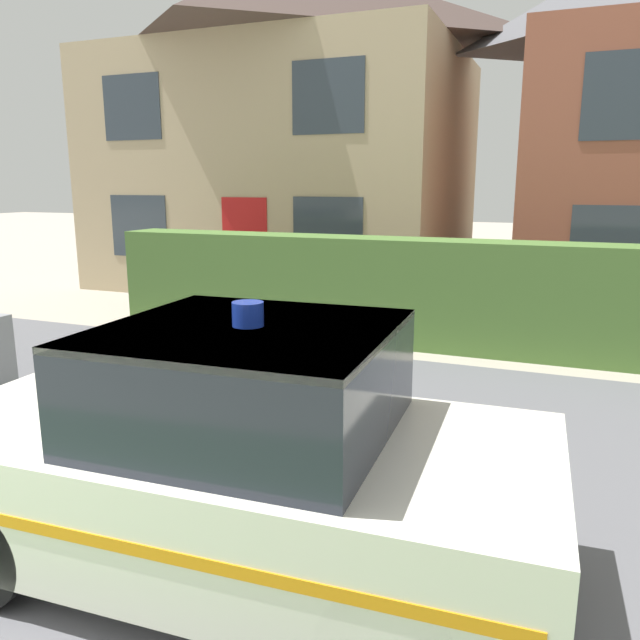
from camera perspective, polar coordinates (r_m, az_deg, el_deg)
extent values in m
cube|color=#5B5B60|center=(6.27, -11.10, -10.01)|extent=(28.00, 6.51, 0.01)
cube|color=#4C7233|center=(9.25, 10.22, 2.36)|extent=(10.28, 0.79, 1.58)
cylinder|color=black|center=(5.25, -15.87, -10.73)|extent=(0.68, 0.23, 0.68)
cylinder|color=black|center=(4.43, 11.14, -14.96)|extent=(0.68, 0.23, 0.68)
cube|color=silver|center=(3.99, -8.11, -14.52)|extent=(3.90, 1.92, 0.75)
cube|color=#232833|center=(3.67, -6.46, -5.30)|extent=(1.69, 1.64, 0.62)
cube|color=silver|center=(3.59, -6.57, -0.85)|extent=(1.69, 1.64, 0.04)
cube|color=orange|center=(4.69, -3.19, -9.43)|extent=(3.63, 0.18, 0.07)
cube|color=orange|center=(3.31, -15.48, -19.81)|extent=(3.63, 0.18, 0.07)
cylinder|color=#1933A5|center=(3.57, -6.61, 0.55)|extent=(0.18, 0.18, 0.14)
cube|color=tan|center=(15.63, -2.55, 13.34)|extent=(7.87, 6.38, 5.27)
pyramid|color=#473833|center=(16.13, -2.70, 26.77)|extent=(8.26, 6.70, 2.22)
cube|color=red|center=(12.65, -6.87, 6.31)|extent=(1.00, 0.02, 2.10)
cube|color=#333D47|center=(14.02, -16.22, 8.24)|extent=(1.40, 0.02, 1.30)
cube|color=#333D47|center=(11.87, 0.68, 8.06)|extent=(1.40, 0.02, 1.30)
cube|color=#333D47|center=(14.08, -16.84, 18.12)|extent=(1.40, 0.02, 1.30)
cube|color=#333D47|center=(11.93, 0.71, 19.75)|extent=(1.40, 0.02, 1.30)
cube|color=#333D47|center=(10.94, 25.50, 6.03)|extent=(1.40, 0.02, 1.30)
cube|color=#333D47|center=(10.98, 26.65, 17.91)|extent=(1.40, 0.02, 1.30)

